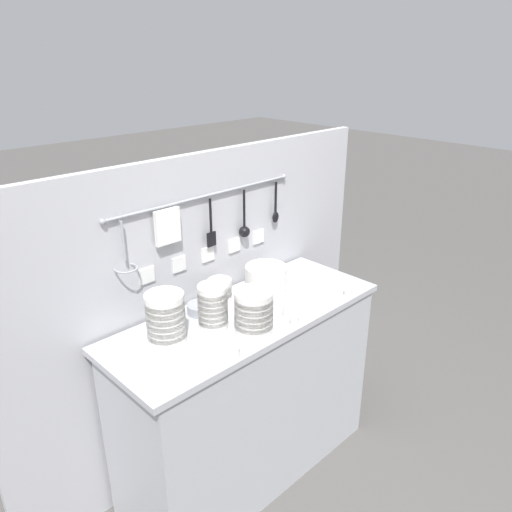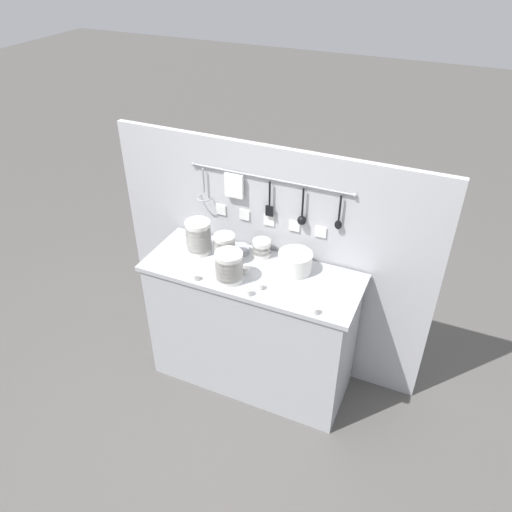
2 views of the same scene
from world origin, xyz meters
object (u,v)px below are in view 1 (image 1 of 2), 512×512
object	(u,v)px
cup_back_left	(248,313)
bowl_stack_back_corner	(254,311)
plate_stack	(266,278)
cup_beside_plates	(348,291)
bowl_stack_wide_centre	(166,318)
steel_mixing_bowl	(200,308)
cup_edge_near	(287,311)
bowl_stack_tall_left	(213,307)
cup_edge_far	(294,320)
cup_front_left	(235,352)
bowl_stack_nested_right	(220,290)

from	to	relation	value
cup_back_left	bowl_stack_back_corner	bearing A→B (deg)	-122.44
plate_stack	cup_beside_plates	distance (m)	0.41
bowl_stack_wide_centre	steel_mixing_bowl	xyz separation A→B (m)	(0.25, 0.09, -0.09)
plate_stack	cup_edge_near	bearing A→B (deg)	-115.46
bowl_stack_tall_left	cup_edge_far	xyz separation A→B (m)	(0.27, -0.23, -0.08)
bowl_stack_wide_centre	cup_beside_plates	size ratio (longest dim) A/B	5.39
bowl_stack_tall_left	plate_stack	xyz separation A→B (m)	(0.43, 0.10, -0.04)
cup_edge_far	bowl_stack_wide_centre	bearing A→B (deg)	149.89
cup_front_left	plate_stack	bearing A→B (deg)	33.04
bowl_stack_wide_centre	cup_edge_far	distance (m)	0.56
bowl_stack_back_corner	steel_mixing_bowl	bearing A→B (deg)	102.89
steel_mixing_bowl	cup_front_left	world-z (taller)	steel_mixing_bowl
bowl_stack_back_corner	steel_mixing_bowl	xyz separation A→B (m)	(-0.07, 0.29, -0.07)
cup_edge_near	bowl_stack_tall_left	bearing A→B (deg)	152.97
bowl_stack_tall_left	steel_mixing_bowl	bearing A→B (deg)	75.41
bowl_stack_tall_left	cup_edge_near	distance (m)	0.35
bowl_stack_wide_centre	cup_edge_near	world-z (taller)	bowl_stack_wide_centre
cup_edge_near	cup_back_left	bearing A→B (deg)	141.59
bowl_stack_nested_right	bowl_stack_wide_centre	bearing A→B (deg)	-163.14
bowl_stack_back_corner	plate_stack	size ratio (longest dim) A/B	0.91
steel_mixing_bowl	cup_edge_near	world-z (taller)	steel_mixing_bowl
bowl_stack_tall_left	cup_edge_near	bearing A→B (deg)	-27.03
cup_edge_near	cup_edge_far	size ratio (longest dim) A/B	1.00
plate_stack	cup_back_left	size ratio (longest dim) A/B	5.14
cup_edge_near	cup_edge_far	world-z (taller)	same
cup_edge_near	cup_edge_far	bearing A→B (deg)	-115.11
steel_mixing_bowl	cup_back_left	size ratio (longest dim) A/B	2.95
cup_back_left	cup_beside_plates	bearing A→B (deg)	-20.42
cup_edge_far	cup_front_left	world-z (taller)	same
bowl_stack_tall_left	cup_beside_plates	world-z (taller)	bowl_stack_tall_left
cup_back_left	cup_edge_near	size ratio (longest dim) A/B	1.00
cup_back_left	plate_stack	bearing A→B (deg)	29.11
cup_edge_near	cup_front_left	bearing A→B (deg)	-168.87
cup_back_left	cup_front_left	bearing A→B (deg)	-143.21
bowl_stack_wide_centre	plate_stack	world-z (taller)	bowl_stack_wide_centre
cup_edge_far	cup_front_left	distance (m)	0.35
bowl_stack_tall_left	cup_edge_near	size ratio (longest dim) A/B	4.94
cup_edge_near	cup_front_left	size ratio (longest dim) A/B	1.00
cup_edge_near	cup_beside_plates	world-z (taller)	same
bowl_stack_wide_centre	cup_edge_near	distance (m)	0.56
steel_mixing_bowl	cup_edge_near	xyz separation A→B (m)	(0.27, -0.30, -0.00)
bowl_stack_back_corner	cup_back_left	world-z (taller)	bowl_stack_back_corner
bowl_stack_back_corner	cup_edge_far	xyz separation A→B (m)	(0.17, -0.08, -0.07)
bowl_stack_tall_left	bowl_stack_nested_right	world-z (taller)	bowl_stack_tall_left
bowl_stack_wide_centre	plate_stack	bearing A→B (deg)	4.68
plate_stack	bowl_stack_back_corner	bearing A→B (deg)	-142.79
bowl_stack_tall_left	cup_edge_near	xyz separation A→B (m)	(0.31, -0.16, -0.08)
bowl_stack_wide_centre	plate_stack	distance (m)	0.64
steel_mixing_bowl	cup_back_left	distance (m)	0.23
cup_edge_near	plate_stack	bearing A→B (deg)	64.54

